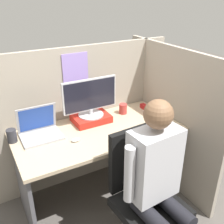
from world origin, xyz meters
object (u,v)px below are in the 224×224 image
at_px(monitor, 90,98).
at_px(paper_box, 91,118).
at_px(carrot_toy, 133,135).
at_px(coffee_mug, 123,109).
at_px(stapler, 146,108).
at_px(person, 159,180).
at_px(office_chair, 144,192).
at_px(pen_cup, 12,136).
at_px(laptop, 40,131).

bearing_deg(monitor, paper_box, -90.00).
bearing_deg(paper_box, carrot_toy, -68.38).
height_order(monitor, coffee_mug, monitor).
height_order(monitor, stapler, monitor).
bearing_deg(carrot_toy, coffee_mug, 68.59).
height_order(monitor, person, person).
height_order(carrot_toy, office_chair, office_chair).
relative_size(monitor, carrot_toy, 3.43).
xyz_separation_m(paper_box, pen_cup, (-0.72, -0.02, 0.02)).
distance_m(monitor, office_chair, 0.96).
bearing_deg(pen_cup, laptop, -6.14).
height_order(carrot_toy, pen_cup, pen_cup).
distance_m(office_chair, coffee_mug, 0.92).
relative_size(coffee_mug, pen_cup, 0.89).
relative_size(stapler, person, 0.13).
bearing_deg(carrot_toy, pen_cup, 154.24).
height_order(stapler, coffee_mug, coffee_mug).
xyz_separation_m(laptop, person, (0.53, -0.95, -0.05)).
distance_m(paper_box, coffee_mug, 0.35).
height_order(stapler, pen_cup, pen_cup).
bearing_deg(pen_cup, monitor, 1.40).
distance_m(paper_box, stapler, 0.61).
height_order(coffee_mug, pen_cup, pen_cup).
relative_size(paper_box, laptop, 1.02).
bearing_deg(office_chair, monitor, 92.97).
xyz_separation_m(monitor, laptop, (-0.50, -0.04, -0.19)).
height_order(monitor, carrot_toy, monitor).
height_order(paper_box, monitor, monitor).
height_order(laptop, stapler, laptop).
xyz_separation_m(carrot_toy, pen_cup, (-0.90, 0.44, 0.03)).
bearing_deg(carrot_toy, paper_box, 111.62).
bearing_deg(stapler, coffee_mug, 168.57).
bearing_deg(monitor, laptop, -175.17).
bearing_deg(office_chair, laptop, 124.59).
relative_size(monitor, person, 0.40).
distance_m(paper_box, laptop, 0.50).
xyz_separation_m(carrot_toy, coffee_mug, (0.18, 0.45, 0.03)).
height_order(stapler, carrot_toy, carrot_toy).
distance_m(laptop, coffee_mug, 0.85).
bearing_deg(person, carrot_toy, 74.76).
bearing_deg(monitor, coffee_mug, -0.63).
distance_m(laptop, office_chair, 0.99).
relative_size(stapler, carrot_toy, 1.09).
bearing_deg(monitor, carrot_toy, -68.49).
bearing_deg(pen_cup, stapler, -1.60).
xyz_separation_m(monitor, stapler, (0.61, -0.05, -0.22)).
distance_m(stapler, carrot_toy, 0.58).
relative_size(laptop, carrot_toy, 2.18).
xyz_separation_m(monitor, office_chair, (0.04, -0.82, -0.48)).
bearing_deg(stapler, carrot_toy, -137.08).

